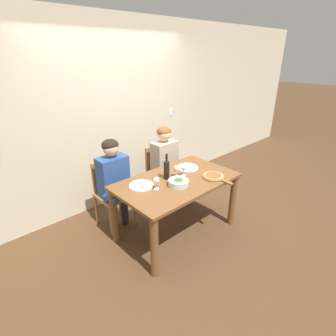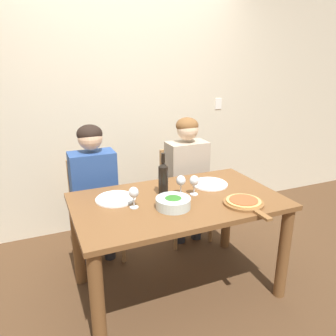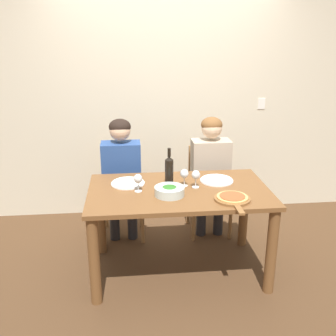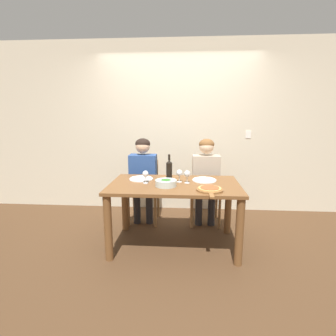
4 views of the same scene
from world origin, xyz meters
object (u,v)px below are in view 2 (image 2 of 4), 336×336
object	(u,v)px
wine_glass_centre	(181,181)
pizza_on_board	(244,203)
wine_glass_left	(134,193)
person_man	(188,169)
wine_bottle	(163,178)
broccoli_bowl	(173,203)
person_woman	(94,182)
dinner_plate_left	(116,199)
dinner_plate_right	(210,184)
wine_glass_right	(194,181)
chair_right	(182,190)
chair_left	(93,204)

from	to	relation	value
wine_glass_centre	pizza_on_board	bearing A→B (deg)	-45.65
wine_glass_left	wine_glass_centre	world-z (taller)	same
person_man	wine_glass_left	distance (m)	1.02
wine_bottle	broccoli_bowl	distance (m)	0.25
person_woman	dinner_plate_left	world-z (taller)	person_woman
wine_bottle	dinner_plate_left	xyz separation A→B (m)	(-0.35, 0.05, -0.12)
person_man	dinner_plate_right	size ratio (longest dim) A/B	4.26
person_man	broccoli_bowl	xyz separation A→B (m)	(-0.50, -0.78, 0.06)
dinner_plate_right	wine_glass_centre	bearing A→B (deg)	-163.73
person_man	wine_glass_right	bearing A→B (deg)	-112.50
chair_right	dinner_plate_right	size ratio (longest dim) A/B	3.09
wine_bottle	wine_glass_centre	distance (m)	0.13
chair_left	person_man	xyz separation A→B (m)	(0.89, -0.11, 0.25)
dinner_plate_right	broccoli_bowl	bearing A→B (deg)	-148.35
person_man	wine_bottle	world-z (taller)	person_man
chair_left	pizza_on_board	bearing A→B (deg)	-50.28
dinner_plate_left	wine_glass_centre	world-z (taller)	wine_glass_centre
wine_bottle	wine_glass_right	distance (m)	0.23
dinner_plate_right	wine_glass_centre	world-z (taller)	wine_glass_centre
broccoli_bowl	wine_glass_right	distance (m)	0.29
wine_bottle	wine_glass_left	distance (m)	0.30
dinner_plate_right	wine_glass_left	xyz separation A→B (m)	(-0.69, -0.17, 0.10)
wine_bottle	wine_glass_centre	xyz separation A→B (m)	(0.12, -0.04, -0.03)
person_man	dinner_plate_left	distance (m)	0.97
wine_bottle	dinner_plate_left	world-z (taller)	wine_bottle
person_woman	wine_glass_left	xyz separation A→B (m)	(0.15, -0.68, 0.13)
person_woman	pizza_on_board	world-z (taller)	person_woman
chair_right	wine_glass_left	world-z (taller)	wine_glass_left
wine_glass_left	chair_right	bearing A→B (deg)	46.53
chair_left	person_man	bearing A→B (deg)	-6.89
wine_glass_centre	dinner_plate_right	bearing A→B (deg)	16.27
chair_right	dinner_plate_right	bearing A→B (deg)	-95.10
chair_right	person_woman	size ratio (longest dim) A/B	0.72
chair_right	wine_glass_left	xyz separation A→B (m)	(-0.75, -0.79, 0.39)
dinner_plate_right	wine_glass_centre	distance (m)	0.33
chair_left	person_woman	size ratio (longest dim) A/B	0.72
wine_glass_left	person_woman	bearing A→B (deg)	102.06
wine_bottle	broccoli_bowl	xyz separation A→B (m)	(-0.02, -0.23, -0.10)
wine_glass_right	dinner_plate_right	bearing A→B (deg)	31.37
person_woman	wine_glass_centre	distance (m)	0.81
chair_left	wine_glass_left	world-z (taller)	wine_glass_left
broccoli_bowl	person_man	bearing A→B (deg)	57.48
chair_right	person_man	distance (m)	0.28
wine_glass_centre	person_man	bearing A→B (deg)	59.28
chair_left	broccoli_bowl	size ratio (longest dim) A/B	3.70
person_man	wine_glass_left	xyz separation A→B (m)	(-0.75, -0.68, 0.13)
pizza_on_board	wine_glass_left	world-z (taller)	wine_glass_left
person_man	dinner_plate_left	bearing A→B (deg)	-148.84
chair_left	broccoli_bowl	bearing A→B (deg)	-66.30
chair_right	person_man	bearing A→B (deg)	-90.00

